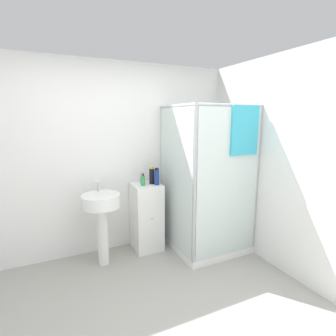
{
  "coord_description": "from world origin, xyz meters",
  "views": [
    {
      "loc": [
        -0.75,
        -1.73,
        1.79
      ],
      "look_at": [
        0.57,
        1.09,
        1.19
      ],
      "focal_mm": 28.0,
      "sensor_mm": 36.0,
      "label": 1
    }
  ],
  "objects_px": {
    "shampoo_bottle_tall_black": "(152,176)",
    "shampoo_bottle_blue": "(157,177)",
    "soap_dispenser": "(143,181)",
    "sink": "(102,211)",
    "lotion_bottle_white": "(142,178)"
  },
  "relations": [
    {
      "from": "shampoo_bottle_tall_black",
      "to": "shampoo_bottle_blue",
      "type": "bearing_deg",
      "value": -67.0
    },
    {
      "from": "shampoo_bottle_tall_black",
      "to": "sink",
      "type": "bearing_deg",
      "value": -169.5
    },
    {
      "from": "sink",
      "to": "soap_dispenser",
      "type": "relative_size",
      "value": 6.32
    },
    {
      "from": "lotion_bottle_white",
      "to": "shampoo_bottle_tall_black",
      "type": "bearing_deg",
      "value": -36.63
    },
    {
      "from": "soap_dispenser",
      "to": "lotion_bottle_white",
      "type": "bearing_deg",
      "value": 75.07
    },
    {
      "from": "shampoo_bottle_tall_black",
      "to": "lotion_bottle_white",
      "type": "xyz_separation_m",
      "value": [
        -0.11,
        0.08,
        -0.04
      ]
    },
    {
      "from": "soap_dispenser",
      "to": "shampoo_bottle_tall_black",
      "type": "height_order",
      "value": "shampoo_bottle_tall_black"
    },
    {
      "from": "soap_dispenser",
      "to": "shampoo_bottle_blue",
      "type": "height_order",
      "value": "shampoo_bottle_blue"
    },
    {
      "from": "shampoo_bottle_blue",
      "to": "lotion_bottle_white",
      "type": "xyz_separation_m",
      "value": [
        -0.14,
        0.17,
        -0.04
      ]
    },
    {
      "from": "sink",
      "to": "lotion_bottle_white",
      "type": "bearing_deg",
      "value": 19.49
    },
    {
      "from": "shampoo_bottle_blue",
      "to": "sink",
      "type": "bearing_deg",
      "value": -176.54
    },
    {
      "from": "soap_dispenser",
      "to": "sink",
      "type": "bearing_deg",
      "value": -171.73
    },
    {
      "from": "soap_dispenser",
      "to": "shampoo_bottle_tall_black",
      "type": "bearing_deg",
      "value": 18.92
    },
    {
      "from": "sink",
      "to": "shampoo_bottle_tall_black",
      "type": "relative_size",
      "value": 4.48
    },
    {
      "from": "sink",
      "to": "soap_dispenser",
      "type": "bearing_deg",
      "value": 8.27
    }
  ]
}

